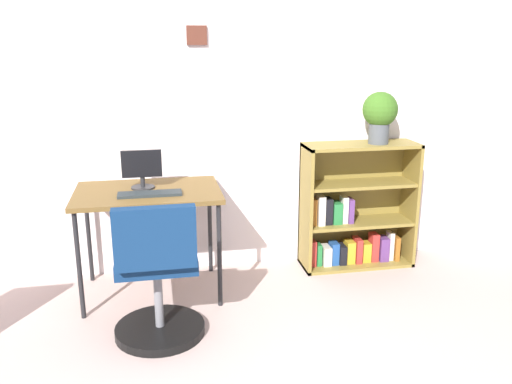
{
  "coord_description": "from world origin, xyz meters",
  "views": [
    {
      "loc": [
        -0.43,
        -1.67,
        1.65
      ],
      "look_at": [
        0.19,
        1.5,
        0.74
      ],
      "focal_mm": 37.58,
      "sensor_mm": 36.0,
      "label": 1
    }
  ],
  "objects_px": {
    "potted_plant_on_shelf": "(380,113)",
    "bookshelf_low": "(353,212)",
    "keyboard": "(150,194)",
    "desk": "(148,199)",
    "office_chair": "(157,280)",
    "monitor": "(142,169)"
  },
  "relations": [
    {
      "from": "keyboard",
      "to": "bookshelf_low",
      "type": "bearing_deg",
      "value": 12.88
    },
    {
      "from": "keyboard",
      "to": "potted_plant_on_shelf",
      "type": "relative_size",
      "value": 1.07
    },
    {
      "from": "potted_plant_on_shelf",
      "to": "bookshelf_low",
      "type": "bearing_deg",
      "value": 159.23
    },
    {
      "from": "monitor",
      "to": "bookshelf_low",
      "type": "bearing_deg",
      "value": 6.39
    },
    {
      "from": "monitor",
      "to": "potted_plant_on_shelf",
      "type": "distance_m",
      "value": 1.7
    },
    {
      "from": "desk",
      "to": "office_chair",
      "type": "bearing_deg",
      "value": -86.71
    },
    {
      "from": "monitor",
      "to": "office_chair",
      "type": "distance_m",
      "value": 0.82
    },
    {
      "from": "desk",
      "to": "potted_plant_on_shelf",
      "type": "distance_m",
      "value": 1.73
    },
    {
      "from": "keyboard",
      "to": "desk",
      "type": "bearing_deg",
      "value": 97.06
    },
    {
      "from": "keyboard",
      "to": "potted_plant_on_shelf",
      "type": "xyz_separation_m",
      "value": [
        1.63,
        0.29,
        0.43
      ]
    },
    {
      "from": "monitor",
      "to": "bookshelf_low",
      "type": "xyz_separation_m",
      "value": [
        1.53,
        0.17,
        -0.44
      ]
    },
    {
      "from": "potted_plant_on_shelf",
      "to": "desk",
      "type": "bearing_deg",
      "value": -174.08
    },
    {
      "from": "bookshelf_low",
      "to": "keyboard",
      "type": "bearing_deg",
      "value": -167.12
    },
    {
      "from": "office_chair",
      "to": "monitor",
      "type": "bearing_deg",
      "value": 95.5
    },
    {
      "from": "monitor",
      "to": "potted_plant_on_shelf",
      "type": "bearing_deg",
      "value": 4.06
    },
    {
      "from": "keyboard",
      "to": "office_chair",
      "type": "bearing_deg",
      "value": -87.61
    },
    {
      "from": "monitor",
      "to": "potted_plant_on_shelf",
      "type": "relative_size",
      "value": 0.69
    },
    {
      "from": "office_chair",
      "to": "potted_plant_on_shelf",
      "type": "xyz_separation_m",
      "value": [
        1.61,
        0.78,
        0.78
      ]
    },
    {
      "from": "desk",
      "to": "office_chair",
      "type": "distance_m",
      "value": 0.68
    },
    {
      "from": "office_chair",
      "to": "potted_plant_on_shelf",
      "type": "height_order",
      "value": "potted_plant_on_shelf"
    },
    {
      "from": "monitor",
      "to": "bookshelf_low",
      "type": "height_order",
      "value": "monitor"
    },
    {
      "from": "desk",
      "to": "bookshelf_low",
      "type": "height_order",
      "value": "bookshelf_low"
    }
  ]
}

